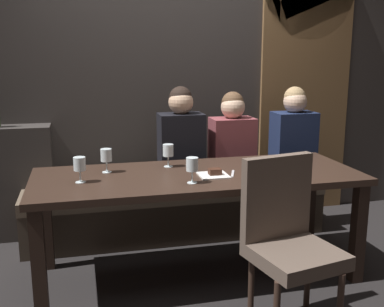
% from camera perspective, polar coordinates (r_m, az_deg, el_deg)
% --- Properties ---
extents(ground, '(9.00, 9.00, 0.00)m').
position_cam_1_polar(ground, '(3.43, 0.68, -14.48)').
color(ground, black).
extents(back_wall_tiled, '(6.00, 0.12, 3.00)m').
position_cam_1_polar(back_wall_tiled, '(4.25, -3.42, 11.72)').
color(back_wall_tiled, '#383330').
rests_on(back_wall_tiled, ground).
extents(arched_door, '(0.90, 0.05, 2.55)m').
position_cam_1_polar(arched_door, '(4.62, 13.72, 9.78)').
color(arched_door, brown).
rests_on(arched_door, ground).
extents(dining_table, '(2.20, 0.84, 0.74)m').
position_cam_1_polar(dining_table, '(3.18, 0.71, -3.95)').
color(dining_table, black).
rests_on(dining_table, ground).
extents(banquette_bench, '(2.50, 0.44, 0.45)m').
position_cam_1_polar(banquette_bench, '(3.96, -1.83, -7.06)').
color(banquette_bench, '#40352A').
rests_on(banquette_bench, ground).
extents(chair_near_side, '(0.52, 0.52, 0.98)m').
position_cam_1_polar(chair_near_side, '(2.68, 11.55, -9.56)').
color(chair_near_side, '#302119').
rests_on(chair_near_side, ground).
extents(diner_redhead, '(0.36, 0.24, 0.83)m').
position_cam_1_polar(diner_redhead, '(3.80, -1.35, 1.66)').
color(diner_redhead, black).
rests_on(diner_redhead, banquette_bench).
extents(diner_bearded, '(0.36, 0.24, 0.77)m').
position_cam_1_polar(diner_bearded, '(3.93, 4.94, 1.61)').
color(diner_bearded, brown).
rests_on(diner_bearded, banquette_bench).
extents(diner_far_end, '(0.36, 0.24, 0.81)m').
position_cam_1_polar(diner_far_end, '(4.14, 12.29, 2.14)').
color(diner_far_end, '#192342').
rests_on(diner_far_end, banquette_bench).
extents(wine_glass_end_left, '(0.08, 0.08, 0.16)m').
position_cam_1_polar(wine_glass_end_left, '(3.00, -13.57, -1.32)').
color(wine_glass_end_left, silver).
rests_on(wine_glass_end_left, dining_table).
extents(wine_glass_far_left, '(0.08, 0.08, 0.16)m').
position_cam_1_polar(wine_glass_far_left, '(2.90, 0.02, -1.42)').
color(wine_glass_far_left, silver).
rests_on(wine_glass_far_left, dining_table).
extents(wine_glass_center_back, '(0.08, 0.08, 0.16)m').
position_cam_1_polar(wine_glass_center_back, '(3.21, -10.44, -0.27)').
color(wine_glass_center_back, silver).
rests_on(wine_glass_center_back, dining_table).
extents(wine_glass_center_front, '(0.08, 0.08, 0.16)m').
position_cam_1_polar(wine_glass_center_front, '(3.31, -2.93, 0.33)').
color(wine_glass_center_front, silver).
rests_on(wine_glass_center_front, dining_table).
extents(espresso_cup, '(0.12, 0.12, 0.06)m').
position_cam_1_polar(espresso_cup, '(3.37, 12.11, -1.32)').
color(espresso_cup, white).
rests_on(espresso_cup, dining_table).
extents(dessert_plate, '(0.19, 0.19, 0.05)m').
position_cam_1_polar(dessert_plate, '(3.09, 2.70, -2.51)').
color(dessert_plate, white).
rests_on(dessert_plate, dining_table).
extents(fork_on_table, '(0.08, 0.16, 0.01)m').
position_cam_1_polar(fork_on_table, '(3.15, 4.99, -2.47)').
color(fork_on_table, silver).
rests_on(fork_on_table, dining_table).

